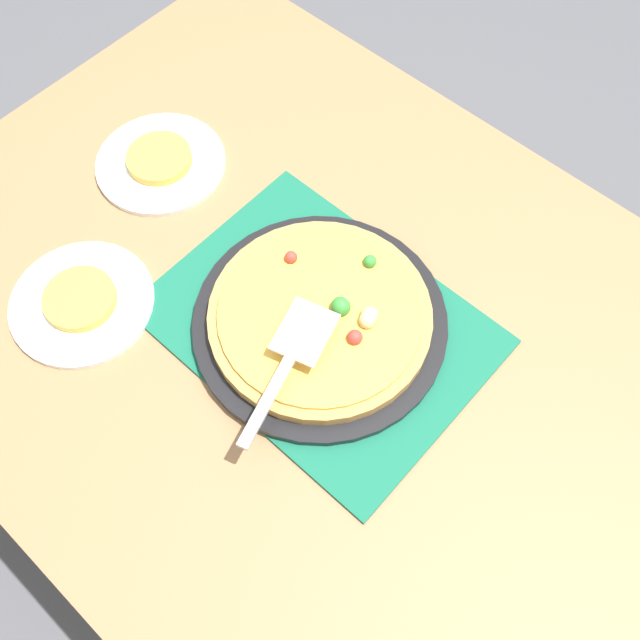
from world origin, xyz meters
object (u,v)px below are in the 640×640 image
at_px(pizza, 321,316).
at_px(pizza_server, 289,360).
at_px(plate_far_right, 161,163).
at_px(pizza_pan, 320,322).
at_px(plate_near_left, 82,303).
at_px(served_slice_right, 159,158).
at_px(served_slice_left, 80,299).

xyz_separation_m(pizza, pizza_server, (-0.03, 0.09, 0.04)).
distance_m(plate_far_right, pizza_server, 0.47).
height_order(pizza_pan, pizza_server, pizza_server).
relative_size(plate_near_left, served_slice_right, 2.00).
height_order(pizza_pan, served_slice_left, served_slice_left).
bearing_deg(served_slice_right, plate_far_right, 90.00).
relative_size(served_slice_left, served_slice_right, 1.00).
distance_m(plate_near_left, plate_far_right, 0.29).
relative_size(plate_far_right, served_slice_left, 2.00).
bearing_deg(pizza_server, served_slice_right, -18.04).
bearing_deg(pizza, plate_near_left, 36.25).
xyz_separation_m(pizza, plate_near_left, (0.30, 0.22, -0.03)).
bearing_deg(pizza_server, pizza_pan, -73.26).
bearing_deg(pizza_server, plate_near_left, 20.67).
height_order(pizza_pan, served_slice_right, served_slice_right).
relative_size(pizza_pan, served_slice_left, 3.45).
height_order(plate_near_left, served_slice_left, served_slice_left).
xyz_separation_m(served_slice_left, served_slice_right, (0.12, -0.26, 0.00)).
xyz_separation_m(plate_far_right, served_slice_left, (-0.12, 0.26, 0.01)).
relative_size(pizza_pan, plate_far_right, 1.73).
bearing_deg(pizza, pizza_pan, 49.73).
xyz_separation_m(served_slice_left, pizza_server, (-0.32, -0.12, 0.05)).
distance_m(plate_far_right, served_slice_right, 0.01).
bearing_deg(pizza_pan, pizza_server, 106.74).
xyz_separation_m(served_slice_right, pizza_server, (-0.44, 0.14, 0.05)).
xyz_separation_m(plate_near_left, plate_far_right, (0.12, -0.26, 0.00)).
bearing_deg(served_slice_right, served_slice_left, 113.59).
height_order(pizza, served_slice_right, pizza).
bearing_deg(pizza_pan, served_slice_right, -6.81).
bearing_deg(pizza_server, pizza, -74.08).
bearing_deg(served_slice_right, pizza_server, 161.96).
distance_m(pizza_pan, plate_far_right, 0.41).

